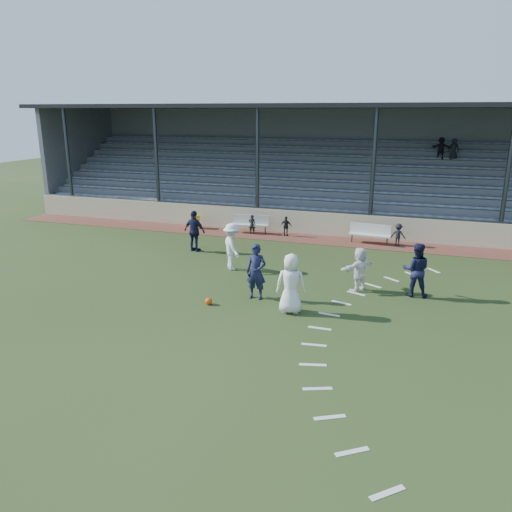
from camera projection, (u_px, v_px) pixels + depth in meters
The scene contains 18 objects.
ground at pixel (231, 316), 15.76m from camera, with size 90.00×90.00×0.00m, color #253816.
cinder_track at pixel (306, 239), 25.31m from camera, with size 34.00×2.00×0.02m, color #592E23.
retaining_wall at pixel (311, 223), 26.10m from camera, with size 34.00×0.18×1.20m, color beige.
bench_left at pixel (250, 222), 26.37m from camera, with size 2.02×0.59×0.95m.
bench_right at pixel (370, 232), 24.24m from camera, with size 2.03×0.62×0.95m.
trash_bin at pixel (196, 222), 27.43m from camera, with size 0.45×0.45×0.71m, color gold.
football at pixel (209, 301), 16.70m from camera, with size 0.24×0.24×0.24m, color #DC470C.
player_white_lead at pixel (291, 284), 15.83m from camera, with size 0.95×0.62×1.95m, color white.
player_navy_lead at pixel (256, 272), 17.03m from camera, with size 0.70×0.46×1.93m, color #131635.
player_navy_mid at pixel (416, 270), 17.26m from camera, with size 0.93×0.72×1.91m, color #131635.
player_white_wing at pixel (232, 247), 20.22m from camera, with size 1.23×0.71×1.91m, color white.
player_navy_wing at pixel (195, 231), 22.83m from camera, with size 1.11×0.46×1.89m, color #131635.
player_white_back at pixel (359, 269), 17.85m from camera, with size 1.48×0.47×1.60m, color white.
sub_left_near at pixel (252, 224), 26.08m from camera, with size 0.37×0.25×1.02m, color black.
sub_left_far at pixel (286, 226), 25.68m from camera, with size 0.60×0.25×1.02m, color black.
sub_right at pixel (398, 235), 23.79m from camera, with size 0.70×0.40×1.08m, color black.
grandstand at pixel (329, 181), 29.94m from camera, with size 34.60×9.00×6.61m.
penalty_arc at pixel (363, 334), 14.50m from camera, with size 3.89×14.63×0.01m.
Camera 1 is at (5.40, -13.58, 6.26)m, focal length 35.00 mm.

